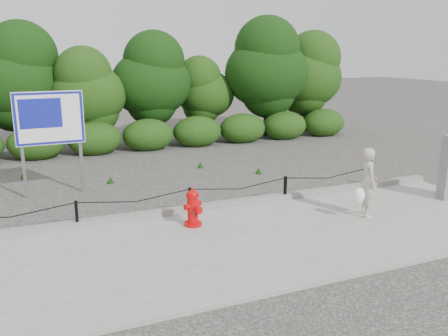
% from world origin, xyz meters
% --- Properties ---
extents(ground, '(90.00, 90.00, 0.00)m').
position_xyz_m(ground, '(0.00, 0.00, 0.00)').
color(ground, '#2D2B28').
rests_on(ground, ground).
extents(sidewalk, '(14.00, 4.00, 0.08)m').
position_xyz_m(sidewalk, '(0.00, -2.00, 0.04)').
color(sidewalk, gray).
rests_on(sidewalk, ground).
extents(curb, '(14.00, 0.22, 0.14)m').
position_xyz_m(curb, '(0.00, 0.05, 0.15)').
color(curb, slate).
rests_on(curb, sidewalk).
extents(chain_barrier, '(10.06, 0.06, 0.60)m').
position_xyz_m(chain_barrier, '(0.00, 0.00, 0.46)').
color(chain_barrier, black).
rests_on(chain_barrier, sidewalk).
extents(treeline, '(20.63, 3.90, 5.02)m').
position_xyz_m(treeline, '(0.78, 8.92, 2.65)').
color(treeline, black).
rests_on(treeline, ground).
extents(fire_hydrant, '(0.50, 0.50, 0.82)m').
position_xyz_m(fire_hydrant, '(-0.21, -0.80, 0.47)').
color(fire_hydrant, '#C00708').
rests_on(fire_hydrant, sidewalk).
extents(pedestrian, '(0.76, 0.66, 1.55)m').
position_xyz_m(pedestrian, '(3.56, -1.75, 0.84)').
color(pedestrian, '#B4AA9A').
rests_on(pedestrian, sidewalk).
extents(advertising_sign, '(1.70, 0.18, 2.71)m').
position_xyz_m(advertising_sign, '(-2.74, 2.93, 1.91)').
color(advertising_sign, slate).
rests_on(advertising_sign, ground).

